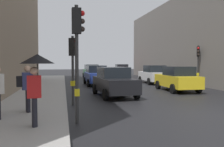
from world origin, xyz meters
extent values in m
plane|color=black|center=(0.00, 0.00, 0.00)|extent=(120.00, 120.00, 0.00)
cube|color=#A8A5A0|center=(-7.14, 6.00, 0.08)|extent=(3.13, 40.00, 0.16)
cube|color=slate|center=(11.57, 15.47, 4.37)|extent=(12.00, 25.87, 8.74)
cylinder|color=#2D2D2D|center=(-5.27, -0.25, 1.97)|extent=(0.12, 0.12, 3.94)
cube|color=black|center=(-5.27, -0.25, 3.42)|extent=(0.31, 0.25, 0.84)
cube|color=yellow|center=(-5.27, -0.25, 1.05)|extent=(0.17, 0.21, 0.24)
sphere|color=red|center=(-5.08, -0.24, 3.68)|extent=(0.18, 0.18, 0.18)
sphere|color=#2D231E|center=(-5.08, -0.24, 3.42)|extent=(0.18, 0.18, 0.18)
sphere|color=#2D231E|center=(-5.08, -0.24, 3.16)|extent=(0.18, 0.18, 0.18)
cylinder|color=#2D2D2D|center=(-5.27, 3.14, 1.65)|extent=(0.12, 0.12, 3.30)
cube|color=black|center=(-5.27, 3.14, 2.78)|extent=(0.38, 0.36, 0.84)
cube|color=yellow|center=(-5.27, 3.14, 1.05)|extent=(0.24, 0.25, 0.24)
sphere|color=red|center=(-5.11, 3.04, 3.04)|extent=(0.18, 0.18, 0.18)
sphere|color=#2D231E|center=(-5.11, 3.04, 2.78)|extent=(0.18, 0.18, 0.18)
sphere|color=#2D231E|center=(-5.11, 3.04, 2.52)|extent=(0.18, 0.18, 0.18)
cylinder|color=#2D2D2D|center=(5.27, 9.39, 1.73)|extent=(0.12, 0.12, 3.46)
cube|color=black|center=(5.27, 9.39, 2.94)|extent=(0.36, 0.38, 0.84)
cube|color=yellow|center=(5.27, 9.39, 1.05)|extent=(0.25, 0.24, 0.24)
sphere|color=red|center=(5.18, 9.23, 3.20)|extent=(0.18, 0.18, 0.18)
sphere|color=#2D231E|center=(5.18, 9.23, 2.94)|extent=(0.18, 0.18, 0.18)
sphere|color=#2D231E|center=(5.18, 9.23, 2.68)|extent=(0.18, 0.18, 0.18)
cube|color=red|center=(2.68, 25.23, 0.72)|extent=(2.08, 4.31, 0.80)
cube|color=black|center=(2.66, 24.98, 1.44)|extent=(1.73, 2.10, 0.64)
cylinder|color=black|center=(1.87, 26.64, 0.32)|extent=(0.26, 0.65, 0.64)
cylinder|color=black|center=(3.67, 26.52, 0.32)|extent=(0.26, 0.65, 0.64)
cylinder|color=black|center=(1.69, 23.94, 0.32)|extent=(0.26, 0.65, 0.64)
cylinder|color=black|center=(3.49, 23.82, 0.32)|extent=(0.26, 0.65, 0.64)
cube|color=#2D6038|center=(-2.13, 21.89, 0.72)|extent=(1.87, 4.23, 0.80)
cube|color=black|center=(-2.14, 22.14, 1.44)|extent=(1.63, 2.03, 0.64)
cylinder|color=black|center=(-1.21, 20.55, 0.32)|extent=(0.23, 0.64, 0.64)
cylinder|color=black|center=(-3.01, 20.52, 0.32)|extent=(0.23, 0.64, 0.64)
cylinder|color=black|center=(-1.25, 23.25, 0.32)|extent=(0.23, 0.64, 0.64)
cylinder|color=black|center=(-3.05, 23.22, 0.32)|extent=(0.23, 0.64, 0.64)
cube|color=yellow|center=(2.26, 7.23, 0.72)|extent=(1.94, 4.26, 0.80)
cube|color=black|center=(2.25, 6.98, 1.44)|extent=(1.66, 2.05, 0.64)
cylinder|color=black|center=(1.40, 8.61, 0.32)|extent=(0.24, 0.65, 0.64)
cylinder|color=black|center=(3.20, 8.55, 0.32)|extent=(0.24, 0.65, 0.64)
cylinder|color=black|center=(1.31, 5.91, 0.32)|extent=(0.24, 0.65, 0.64)
cylinder|color=black|center=(3.11, 5.85, 0.32)|extent=(0.24, 0.65, 0.64)
cube|color=silver|center=(2.84, 13.11, 0.72)|extent=(1.92, 4.25, 0.80)
cube|color=black|center=(2.83, 12.86, 1.44)|extent=(1.66, 2.04, 0.64)
cylinder|color=black|center=(1.98, 14.49, 0.32)|extent=(0.24, 0.65, 0.64)
cylinder|color=black|center=(3.78, 14.44, 0.32)|extent=(0.24, 0.65, 0.64)
cylinder|color=black|center=(1.90, 11.79, 0.32)|extent=(0.24, 0.65, 0.64)
cylinder|color=black|center=(3.70, 11.74, 0.32)|extent=(0.24, 0.65, 0.64)
cube|color=navy|center=(-2.78, 12.74, 0.72)|extent=(1.91, 4.25, 0.80)
cube|color=black|center=(-2.78, 12.99, 1.44)|extent=(1.65, 2.04, 0.64)
cylinder|color=black|center=(-1.84, 11.41, 0.32)|extent=(0.24, 0.65, 0.64)
cylinder|color=black|center=(-3.64, 11.36, 0.32)|extent=(0.24, 0.65, 0.64)
cylinder|color=black|center=(-1.91, 14.11, 0.32)|extent=(0.24, 0.65, 0.64)
cylinder|color=black|center=(-3.71, 14.06, 0.32)|extent=(0.24, 0.65, 0.64)
cube|color=black|center=(-2.71, 5.55, 0.72)|extent=(2.12, 4.33, 0.80)
cube|color=black|center=(-2.73, 5.80, 1.44)|extent=(1.75, 2.12, 0.64)
cylinder|color=black|center=(-1.71, 4.28, 0.32)|extent=(0.27, 0.65, 0.64)
cylinder|color=black|center=(-3.50, 4.14, 0.32)|extent=(0.27, 0.65, 0.64)
cylinder|color=black|center=(-1.92, 6.97, 0.32)|extent=(0.27, 0.65, 0.64)
cylinder|color=black|center=(-3.71, 6.83, 0.32)|extent=(0.27, 0.65, 0.64)
cylinder|color=black|center=(-6.57, -0.82, 0.58)|extent=(0.16, 0.16, 0.85)
cylinder|color=black|center=(-6.55, -1.02, 0.58)|extent=(0.16, 0.16, 0.85)
cube|color=red|center=(-6.56, -0.92, 1.34)|extent=(0.42, 0.30, 0.66)
sphere|color=tan|center=(-6.56, -0.92, 1.81)|extent=(0.24, 0.24, 0.24)
cylinder|color=black|center=(-6.46, -0.91, 1.59)|extent=(0.02, 0.02, 0.90)
cone|color=black|center=(-6.46, -0.91, 2.16)|extent=(1.00, 1.00, 0.28)
cylinder|color=black|center=(-7.07, 1.31, 0.58)|extent=(0.16, 0.16, 0.85)
cylinder|color=black|center=(-7.02, 1.11, 0.58)|extent=(0.16, 0.16, 0.85)
cube|color=navy|center=(-7.05, 1.21, 1.34)|extent=(0.45, 0.35, 0.66)
sphere|color=tan|center=(-7.05, 1.21, 1.81)|extent=(0.24, 0.24, 0.24)
cube|color=black|center=(-7.34, 1.14, 1.34)|extent=(0.26, 0.32, 0.40)
camera|label=1|loc=(-5.71, -8.08, 2.06)|focal=37.31mm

